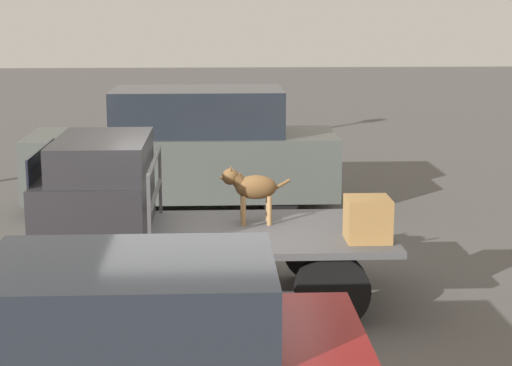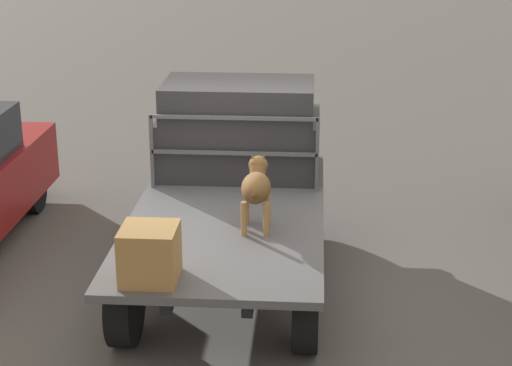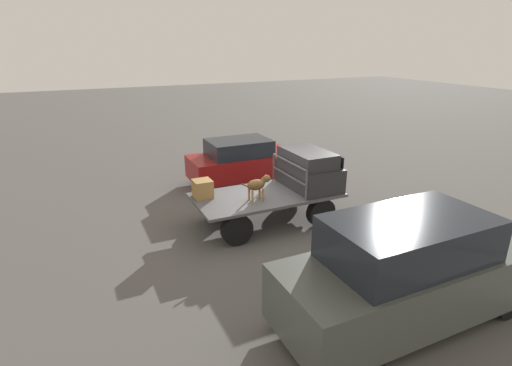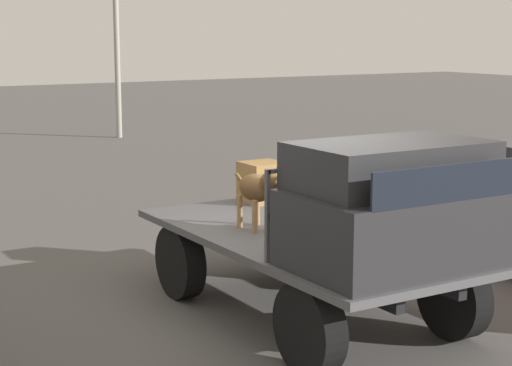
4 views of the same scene
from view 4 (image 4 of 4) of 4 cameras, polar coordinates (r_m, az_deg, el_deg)
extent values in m
plane|color=#514F4C|center=(9.26, 3.41, -8.83)|extent=(80.00, 80.00, 0.00)
cylinder|color=black|center=(8.71, 13.05, -7.41)|extent=(0.84, 0.24, 0.84)
cylinder|color=black|center=(7.66, 3.57, -9.64)|extent=(0.84, 0.24, 0.84)
cylinder|color=black|center=(10.63, 3.35, -3.97)|extent=(0.84, 0.24, 0.84)
cylinder|color=black|center=(9.78, -5.08, -5.25)|extent=(0.84, 0.24, 0.84)
cube|color=black|center=(9.25, 5.30, -4.17)|extent=(3.82, 0.10, 0.18)
cube|color=black|center=(8.85, 1.54, -4.78)|extent=(3.82, 0.10, 0.18)
cube|color=#4C4C4F|center=(9.02, 3.47, -3.67)|extent=(4.15, 2.05, 0.08)
cube|color=#28282B|center=(7.85, 9.34, -2.96)|extent=(1.24, 1.93, 0.70)
cube|color=#28282B|center=(7.81, 9.01, 1.19)|extent=(1.06, 1.78, 0.43)
cube|color=black|center=(7.30, 12.56, -0.05)|extent=(0.02, 1.58, 0.32)
cube|color=#4C4C4F|center=(8.95, 11.10, -0.84)|extent=(0.04, 0.04, 0.87)
cube|color=#4C4C4F|center=(7.82, 0.76, -2.23)|extent=(0.04, 0.04, 0.87)
cube|color=#4C4C4F|center=(8.28, 6.34, 1.31)|extent=(0.04, 1.89, 0.04)
cube|color=#4C4C4F|center=(8.35, 6.28, -1.50)|extent=(0.04, 1.89, 0.04)
cylinder|color=#9E7547|center=(9.12, 1.11, -2.10)|extent=(0.06, 0.06, 0.35)
cylinder|color=#9E7547|center=(9.00, -0.08, -2.25)|extent=(0.06, 0.06, 0.35)
cylinder|color=#9E7547|center=(9.38, 0.08, -1.75)|extent=(0.06, 0.06, 0.35)
cylinder|color=#9E7547|center=(9.27, -1.09, -1.89)|extent=(0.06, 0.06, 0.35)
ellipsoid|color=brown|center=(9.14, 0.00, -0.32)|extent=(0.51, 0.30, 0.30)
sphere|color=#9E7547|center=(9.03, 0.46, -0.78)|extent=(0.13, 0.13, 0.13)
cylinder|color=brown|center=(8.94, 0.72, -0.02)|extent=(0.21, 0.16, 0.20)
sphere|color=brown|center=(8.85, 1.06, 0.22)|extent=(0.20, 0.20, 0.20)
cone|color=#9E7547|center=(8.78, 1.36, 0.04)|extent=(0.11, 0.11, 0.11)
cone|color=brown|center=(8.87, 1.33, 0.81)|extent=(0.06, 0.08, 0.10)
cone|color=brown|center=(8.82, 0.72, 0.75)|extent=(0.06, 0.08, 0.10)
cylinder|color=brown|center=(9.40, -0.99, 0.16)|extent=(0.22, 0.04, 0.15)
cube|color=olive|center=(10.65, 0.48, 0.07)|extent=(0.50, 0.50, 0.50)
cylinder|color=black|center=(11.26, 14.49, -4.10)|extent=(0.60, 0.20, 0.60)
cylinder|color=gray|center=(24.49, -9.32, 11.16)|extent=(0.16, 0.16, 6.99)
camera|label=1|loc=(16.51, 33.52, 10.28)|focal=60.00mm
camera|label=2|loc=(16.29, -17.15, 13.97)|focal=60.00mm
camera|label=3|loc=(12.93, -53.36, 14.87)|focal=28.00mm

